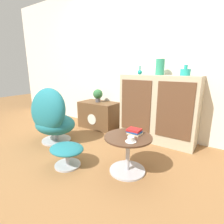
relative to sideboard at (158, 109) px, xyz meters
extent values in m
plane|color=olive|center=(-0.60, -1.15, -0.52)|extent=(12.00, 12.00, 0.00)
cube|color=silver|center=(-0.60, 0.23, 0.78)|extent=(6.40, 0.06, 2.60)
cube|color=tan|center=(0.00, 0.00, 0.00)|extent=(1.17, 0.39, 1.04)
cube|color=brown|center=(-0.29, -0.20, 0.05)|extent=(0.49, 0.01, 0.79)
cube|color=brown|center=(0.29, -0.20, 0.05)|extent=(0.49, 0.01, 0.79)
cube|color=brown|center=(-1.17, -0.01, -0.27)|extent=(0.74, 0.43, 0.50)
cylinder|color=beige|center=(-1.17, -0.23, -0.31)|extent=(0.20, 0.01, 0.20)
cylinder|color=#B7B7BC|center=(-1.33, -0.93, -0.51)|extent=(0.45, 0.45, 0.02)
cylinder|color=#B7B7BC|center=(-1.33, -0.93, -0.45)|extent=(0.06, 0.06, 0.10)
ellipsoid|color=#1E6B75|center=(-1.33, -0.93, -0.24)|extent=(0.71, 0.61, 0.31)
ellipsoid|color=#1E6B75|center=(-1.32, -1.05, 0.02)|extent=(0.69, 0.47, 0.70)
cylinder|color=#B7B7BC|center=(-0.61, -1.34, -0.51)|extent=(0.31, 0.31, 0.02)
cylinder|color=#B7B7BC|center=(-0.61, -1.34, -0.42)|extent=(0.04, 0.04, 0.15)
ellipsoid|color=#1E6B75|center=(-0.61, -1.34, -0.30)|extent=(0.43, 0.36, 0.09)
cylinder|color=#B7B7BC|center=(0.04, -1.04, -0.51)|extent=(0.41, 0.41, 0.02)
cylinder|color=#B7B7BC|center=(0.04, -1.04, -0.31)|extent=(0.04, 0.04, 0.39)
cylinder|color=#472D1E|center=(0.04, -1.04, -0.11)|extent=(0.52, 0.52, 0.02)
ellipsoid|color=#147A75|center=(-0.34, 0.00, 0.56)|extent=(0.07, 0.07, 0.07)
cylinder|color=#147A75|center=(-0.34, 0.00, 0.62)|extent=(0.02, 0.02, 0.07)
cylinder|color=#2D8E6B|center=(-0.02, 0.00, 0.64)|extent=(0.13, 0.13, 0.23)
cylinder|color=teal|center=(0.35, 0.00, 0.56)|extent=(0.14, 0.14, 0.09)
cylinder|color=teal|center=(0.35, 0.00, 0.64)|extent=(0.05, 0.05, 0.06)
cylinder|color=#4C4C51|center=(-1.19, -0.01, 0.02)|extent=(0.10, 0.10, 0.08)
sphere|color=#2D6638|center=(-1.19, -0.01, 0.14)|extent=(0.18, 0.18, 0.18)
cylinder|color=white|center=(0.13, -1.15, -0.09)|extent=(0.11, 0.11, 0.01)
cylinder|color=white|center=(0.13, -1.15, -0.07)|extent=(0.07, 0.07, 0.06)
cube|color=beige|center=(0.07, -0.93, -0.09)|extent=(0.15, 0.13, 0.02)
cube|color=#1E478C|center=(0.06, -0.94, -0.07)|extent=(0.16, 0.13, 0.02)
cube|color=red|center=(0.06, -0.94, -0.05)|extent=(0.15, 0.12, 0.02)
camera|label=1|loc=(0.89, -2.60, 0.63)|focal=28.00mm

